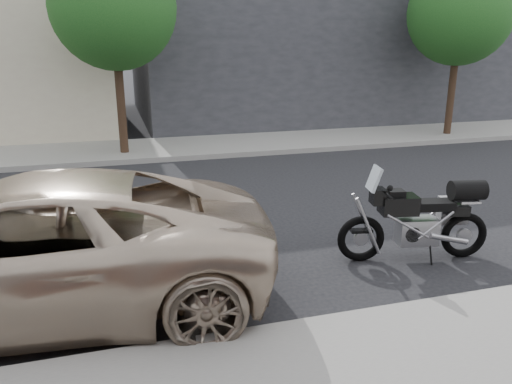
# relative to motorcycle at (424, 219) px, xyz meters

# --- Properties ---
(ground) EXTENTS (120.00, 120.00, 0.00)m
(ground) POSITION_rel_motorcycle_xyz_m (2.16, -2.61, -0.65)
(ground) COLOR black
(ground) RESTS_ON ground
(far_sidewalk) EXTENTS (44.00, 3.00, 0.15)m
(far_sidewalk) POSITION_rel_motorcycle_xyz_m (2.16, -9.11, -0.57)
(far_sidewalk) COLOR gray
(far_sidewalk) RESTS_ON ground
(far_building_dark) EXTENTS (16.00, 11.00, 7.00)m
(far_building_dark) POSITION_rel_motorcycle_xyz_m (-4.84, -16.10, 2.85)
(far_building_dark) COLOR #2C2D32
(far_building_dark) RESTS_ON ground
(street_tree_left) EXTENTS (3.40, 3.40, 5.70)m
(street_tree_left) POSITION_rel_motorcycle_xyz_m (-6.84, -8.61, 3.49)
(street_tree_left) COLOR #352418
(street_tree_left) RESTS_ON far_sidewalk
(street_tree_mid) EXTENTS (3.40, 3.40, 5.70)m
(street_tree_mid) POSITION_rel_motorcycle_xyz_m (4.16, -8.61, 3.49)
(street_tree_mid) COLOR #352418
(street_tree_mid) RESTS_ON far_sidewalk
(motorcycle) EXTENTS (2.35, 0.85, 1.50)m
(motorcycle) POSITION_rel_motorcycle_xyz_m (0.00, 0.00, 0.00)
(motorcycle) COLOR black
(motorcycle) RESTS_ON ground
(minivan) EXTENTS (6.31, 3.37, 1.69)m
(minivan) POSITION_rel_motorcycle_xyz_m (5.66, -0.01, 0.20)
(minivan) COLOR #C1AD96
(minivan) RESTS_ON ground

